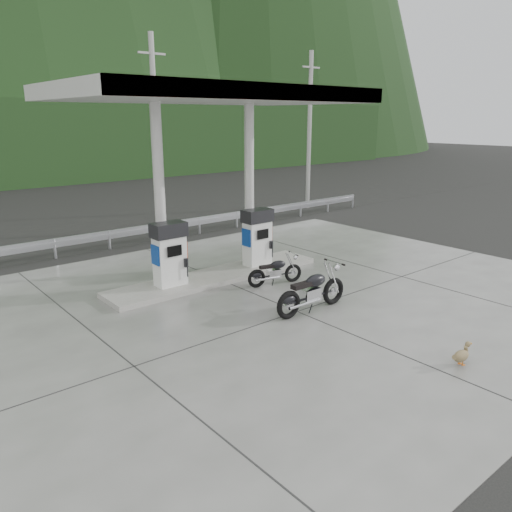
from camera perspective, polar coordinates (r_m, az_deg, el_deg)
ground at (r=13.43m, az=1.75°, el=-5.22°), size 160.00×160.00×0.00m
forecourt_apron at (r=13.43m, az=1.75°, el=-5.18°), size 18.00×14.00×0.02m
pump_island at (r=15.26m, az=-4.48°, el=-2.30°), size 7.00×1.40×0.15m
gas_pump_left at (r=14.16m, az=-9.84°, el=0.21°), size 0.95×0.55×1.80m
gas_pump_right at (r=15.93m, az=0.15°, el=2.16°), size 0.95×0.55×1.80m
canopy_column_left at (r=14.17m, az=-10.96°, el=6.79°), size 0.30×0.30×5.00m
canopy_column_right at (r=15.94m, az=-0.78°, el=8.02°), size 0.30×0.30×5.00m
canopy_roof at (r=14.53m, az=-4.94°, el=17.90°), size 8.50×5.00×0.40m
guardrail at (r=19.71m, az=-13.84°, el=3.25°), size 26.00×0.16×1.42m
road at (r=22.99m, az=-17.60°, el=2.90°), size 60.00×7.00×0.01m
utility_pole_b at (r=21.55m, az=-11.35°, el=13.26°), size 0.22×0.22×8.00m
utility_pole_c at (r=27.04m, az=6.11°, el=13.89°), size 0.22×0.22×8.00m
motorcycle_left at (r=14.60m, az=2.20°, el=-1.81°), size 1.71×0.90×0.77m
motorcycle_right at (r=12.66m, az=6.41°, el=-4.09°), size 2.17×0.71×1.02m
duck at (r=10.85m, az=22.39°, el=-10.54°), size 0.53×0.16×0.38m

